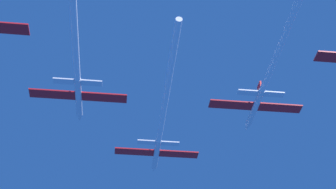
{
  "coord_description": "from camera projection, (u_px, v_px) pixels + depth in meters",
  "views": [
    {
      "loc": [
        -6.48,
        -77.18,
        -47.2
      ],
      "look_at": [
        -0.09,
        -16.4,
        -0.02
      ],
      "focal_mm": 54.13,
      "sensor_mm": 36.0,
      "label": 1
    }
  ],
  "objects": [
    {
      "name": "jet_lead",
      "position": [
        162.0,
        122.0,
        82.42
      ],
      "size": [
        14.87,
        39.93,
        2.46
      ],
      "color": "white"
    },
    {
      "name": "jet_left_wing",
      "position": [
        76.0,
        51.0,
        69.66
      ],
      "size": [
        14.87,
        40.99,
        2.46
      ],
      "color": "white"
    },
    {
      "name": "jet_right_wing",
      "position": [
        274.0,
        61.0,
        71.76
      ],
      "size": [
        14.87,
        42.8,
        2.46
      ],
      "color": "white"
    }
  ]
}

